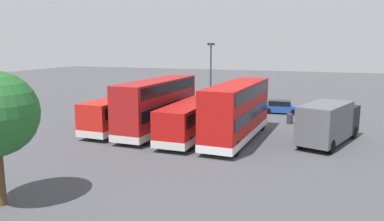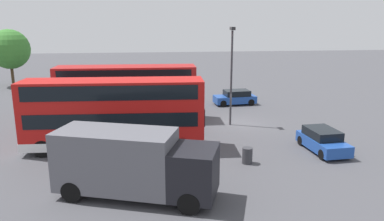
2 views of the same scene
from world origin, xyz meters
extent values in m
plane|color=#47474C|center=(0.00, 0.00, 0.00)|extent=(140.00, 140.00, 0.00)
cube|color=#B71411|center=(-5.17, 9.41, 2.45)|extent=(3.15, 11.39, 4.20)
cube|color=silver|center=(-5.17, 9.41, 0.62)|extent=(3.19, 11.43, 0.55)
cube|color=black|center=(-5.17, 9.41, 2.25)|extent=(3.17, 10.59, 0.90)
cube|color=black|center=(-5.17, 9.41, 3.95)|extent=(3.17, 10.59, 0.90)
cube|color=black|center=(-5.47, 3.75, 2.25)|extent=(2.25, 0.18, 1.10)
cylinder|color=black|center=(-4.27, 5.12, 0.55)|extent=(0.36, 1.11, 1.10)
cylinder|color=black|center=(-6.52, 5.24, 0.55)|extent=(0.36, 1.11, 1.10)
cylinder|color=black|center=(-3.82, 13.57, 0.55)|extent=(0.36, 1.11, 1.10)
cylinder|color=black|center=(-6.06, 13.69, 0.55)|extent=(0.36, 1.11, 1.10)
cube|color=#B71411|center=(-1.58, 9.94, 1.65)|extent=(2.69, 10.05, 2.60)
cube|color=silver|center=(-1.58, 9.94, 0.62)|extent=(2.73, 10.09, 0.55)
cube|color=black|center=(-1.58, 9.94, 2.25)|extent=(2.73, 9.25, 0.90)
cube|color=black|center=(-1.65, 4.90, 2.25)|extent=(2.25, 0.09, 1.10)
cylinder|color=black|center=(-0.50, 6.31, 0.55)|extent=(0.31, 1.10, 1.10)
cylinder|color=black|center=(-2.75, 6.34, 0.55)|extent=(0.31, 1.10, 1.10)
cylinder|color=black|center=(-0.41, 13.53, 0.55)|extent=(0.31, 1.10, 1.10)
cylinder|color=black|center=(-2.65, 13.56, 0.55)|extent=(0.31, 1.10, 1.10)
cube|color=#A51919|center=(1.95, 8.91, 2.45)|extent=(2.95, 11.32, 4.20)
cube|color=silver|center=(1.95, 8.91, 0.62)|extent=(2.99, 11.36, 0.55)
cube|color=black|center=(1.95, 8.91, 2.25)|extent=(2.98, 10.52, 0.90)
cube|color=black|center=(1.95, 8.91, 3.95)|extent=(2.98, 10.52, 0.90)
cube|color=black|center=(1.75, 3.26, 2.25)|extent=(2.25, 0.14, 1.10)
cylinder|color=black|center=(2.92, 4.65, 0.55)|extent=(0.34, 1.11, 1.10)
cylinder|color=black|center=(0.68, 4.73, 0.55)|extent=(0.34, 1.11, 1.10)
cylinder|color=black|center=(3.22, 13.08, 0.55)|extent=(0.34, 1.11, 1.10)
cylinder|color=black|center=(0.98, 13.16, 0.55)|extent=(0.34, 1.11, 1.10)
cube|color=red|center=(5.24, 8.78, 1.65)|extent=(3.04, 10.59, 2.60)
cube|color=silver|center=(5.24, 8.78, 0.62)|extent=(3.08, 10.63, 0.55)
cube|color=black|center=(5.24, 8.78, 2.25)|extent=(3.06, 9.80, 0.90)
cube|color=black|center=(5.00, 3.52, 2.25)|extent=(2.25, 0.17, 1.10)
cylinder|color=black|center=(6.19, 4.89, 0.55)|extent=(0.35, 1.11, 1.10)
cylinder|color=black|center=(3.94, 5.00, 0.55)|extent=(0.35, 1.11, 1.10)
cylinder|color=black|center=(6.55, 12.57, 0.55)|extent=(0.35, 1.11, 1.10)
cylinder|color=black|center=(4.30, 12.67, 0.55)|extent=(0.35, 1.11, 1.10)
cube|color=#595960|center=(-11.74, 8.86, 1.80)|extent=(4.16, 6.02, 2.80)
cube|color=black|center=(-12.97, 5.31, 1.50)|extent=(3.02, 2.71, 2.20)
cylinder|color=black|center=(-11.90, 4.94, 0.50)|extent=(0.59, 1.04, 1.00)
cylinder|color=black|center=(-14.03, 5.68, 0.50)|extent=(0.59, 1.04, 1.00)
cylinder|color=black|center=(-10.10, 10.14, 0.50)|extent=(0.59, 1.04, 1.00)
cylinder|color=black|center=(-12.23, 10.88, 0.50)|extent=(0.59, 1.04, 1.00)
cube|color=#1E479E|center=(6.83, -1.39, 0.53)|extent=(2.13, 4.18, 0.70)
cube|color=black|center=(6.85, -1.59, 1.15)|extent=(1.84, 2.56, 0.55)
cylinder|color=black|center=(5.91, -0.04, 0.32)|extent=(0.27, 0.66, 0.64)
cylinder|color=black|center=(7.51, 0.09, 0.32)|extent=(0.27, 0.66, 0.64)
cylinder|color=black|center=(6.15, -2.88, 0.32)|extent=(0.27, 0.66, 0.64)
cylinder|color=black|center=(7.75, -2.74, 0.32)|extent=(0.27, 0.66, 0.64)
cube|color=#1E479E|center=(-7.22, -3.74, 0.53)|extent=(4.03, 2.05, 0.70)
cube|color=black|center=(-7.02, -3.72, 1.15)|extent=(2.46, 1.79, 0.55)
cylinder|color=black|center=(-8.53, -4.62, 0.32)|extent=(0.65, 0.26, 0.64)
cylinder|color=black|center=(-8.64, -3.03, 0.32)|extent=(0.65, 0.26, 0.64)
cylinder|color=black|center=(-5.81, -4.45, 0.32)|extent=(0.65, 0.26, 0.64)
cylinder|color=black|center=(-5.92, -2.85, 0.32)|extent=(0.65, 0.26, 0.64)
cylinder|color=#38383D|center=(-0.37, 0.71, 3.70)|extent=(0.16, 0.16, 7.40)
cube|color=#262628|center=(-0.37, 0.71, 7.55)|extent=(0.70, 0.30, 0.24)
cylinder|color=#333338|center=(-8.61, 1.60, 0.47)|extent=(0.60, 0.60, 0.95)
cylinder|color=#4C3823|center=(2.68, 25.14, 1.53)|extent=(0.36, 0.36, 3.05)
camera|label=1|loc=(-11.44, 37.99, 7.60)|focal=34.98mm
camera|label=2|loc=(-28.48, 7.39, 8.16)|focal=34.80mm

